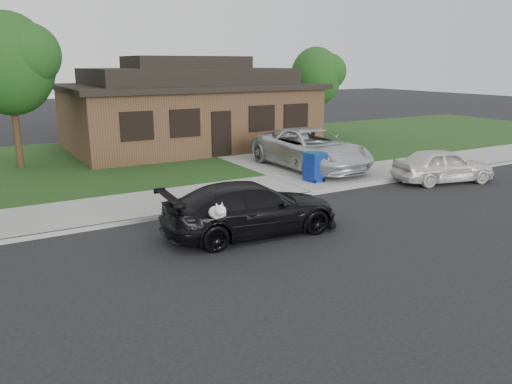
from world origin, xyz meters
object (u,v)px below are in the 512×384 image
sedan (251,209)px  white_compact (443,165)px  recycling_bin (314,167)px  minivan (310,149)px

sedan → white_compact: sedan is taller
white_compact → recycling_bin: white_compact is taller
sedan → white_compact: (9.29, 1.54, -0.04)m
recycling_bin → minivan: bearing=48.8°
minivan → white_compact: minivan is taller
sedan → recycling_bin: bearing=-49.1°
sedan → recycling_bin: size_ratio=4.43×
white_compact → recycling_bin: 4.97m
sedan → white_compact: size_ratio=1.28×
minivan → recycling_bin: 2.41m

